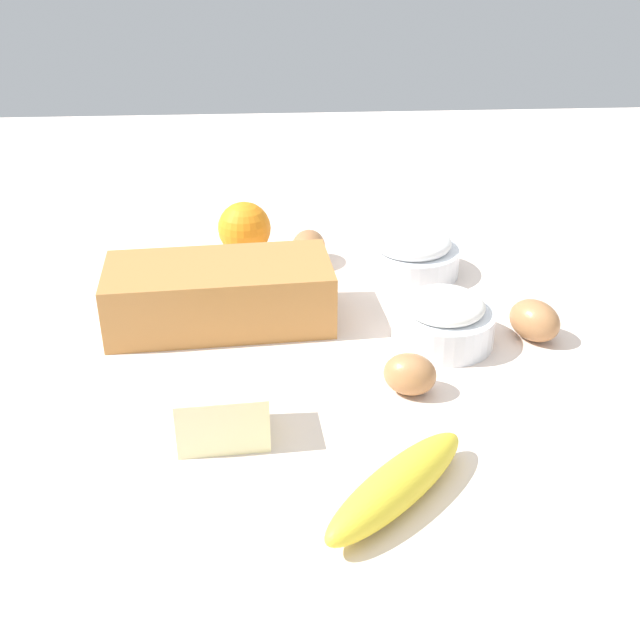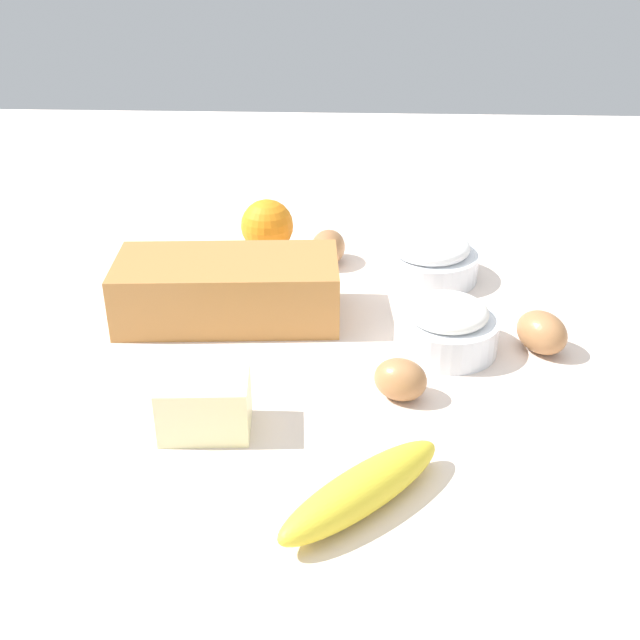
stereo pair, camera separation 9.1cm
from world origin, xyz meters
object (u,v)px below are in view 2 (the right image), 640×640
Objects in this scene: banana at (362,490)px; egg_loose at (400,379)px; sugar_bowl at (430,258)px; loaf_pan at (228,288)px; orange_fruit at (267,226)px; egg_beside_bowl at (542,332)px; butter_block at (205,405)px; egg_near_butter at (328,248)px; flour_bowl at (447,326)px.

egg_loose is (0.04, 0.18, 0.00)m from banana.
egg_loose reaches higher than banana.
loaf_pan is at bearing -153.83° from sugar_bowl.
orange_fruit is at bearing 159.43° from sugar_bowl.
banana is at bearing -126.96° from egg_beside_bowl.
egg_beside_bowl reaches higher than banana.
loaf_pan is 3.21× the size of butter_block.
egg_loose is at bearing -75.50° from egg_near_butter.
sugar_bowl is 2.02× the size of egg_beside_bowl.
banana is at bearing -84.60° from egg_near_butter.
flour_bowl is 0.12m from egg_loose.
egg_beside_bowl is at bearing 53.04° from banana.
flour_bowl is at bearing 61.11° from egg_loose.
loaf_pan is 2.33× the size of flour_bowl.
flour_bowl is 2.13× the size of egg_loose.
loaf_pan is at bearing 140.28° from egg_loose.
loaf_pan reaches higher than egg_beside_bowl.
egg_loose is at bearing -118.89° from flour_bowl.
egg_near_butter is 1.04× the size of egg_beside_bowl.
orange_fruit is 1.38× the size of egg_loose.
banana is 0.59m from orange_fruit.
egg_near_butter is at bearing 51.39° from loaf_pan.
flour_bowl and sugar_bowl have the same top height.
banana is (0.17, -0.35, -0.02)m from loaf_pan.
banana is (-0.10, -0.28, -0.01)m from flour_bowl.
sugar_bowl reaches higher than butter_block.
egg_loose is (0.21, -0.18, -0.02)m from loaf_pan.
butter_block is 1.28× the size of egg_near_butter.
egg_near_butter reaches higher than banana.
orange_fruit reaches higher than flour_bowl.
egg_beside_bowl is 1.17× the size of egg_loose.
sugar_bowl reaches higher than egg_near_butter.
sugar_bowl is at bearing 78.75° from banana.
loaf_pan is 4.26× the size of egg_beside_bowl.
loaf_pan is 1.52× the size of banana.
egg_near_butter is at bearing 75.56° from butter_block.
egg_loose is (-0.17, -0.11, -0.00)m from egg_beside_bowl.
egg_beside_bowl is (0.21, 0.28, 0.01)m from banana.
flour_bowl reaches higher than banana.
banana is at bearing -103.24° from egg_loose.
orange_fruit is (-0.24, 0.29, 0.01)m from flour_bowl.
sugar_bowl is 1.70× the size of orange_fruit.
orange_fruit reaches higher than butter_block.
sugar_bowl is at bearing 79.90° from egg_loose.
egg_beside_bowl is at bearing -42.93° from egg_near_butter.
banana is 0.19m from butter_block.
butter_block is at bearing -124.15° from sugar_bowl.
egg_beside_bowl is (0.36, -0.29, -0.02)m from orange_fruit.
flour_bowl is at bearing 33.93° from butter_block.
loaf_pan is 0.28m from flour_bowl.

